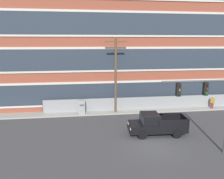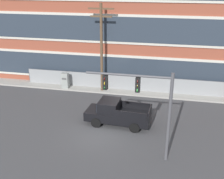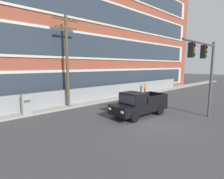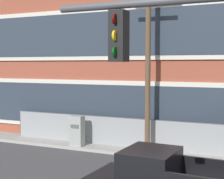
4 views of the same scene
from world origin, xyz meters
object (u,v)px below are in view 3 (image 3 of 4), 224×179
object	(u,v)px
pedestrian_near_cabinet	(145,87)
pickup_truck_black	(139,105)
traffic_signal_mast	(205,64)
electrical_cabinet	(26,105)
utility_pole_near_corner	(67,57)

from	to	relation	value
pedestrian_near_cabinet	pickup_truck_black	bearing A→B (deg)	-146.10
traffic_signal_mast	pickup_truck_black	distance (m)	5.63
electrical_cabinet	pedestrian_near_cabinet	distance (m)	15.83
pickup_truck_black	pedestrian_near_cabinet	bearing A→B (deg)	33.90
traffic_signal_mast	pedestrian_near_cabinet	xyz separation A→B (m)	(6.77, 10.13, -3.15)
pickup_truck_black	utility_pole_near_corner	world-z (taller)	utility_pole_near_corner
utility_pole_near_corner	electrical_cabinet	bearing A→B (deg)	-177.37
traffic_signal_mast	pedestrian_near_cabinet	distance (m)	12.58
electrical_cabinet	utility_pole_near_corner	bearing A→B (deg)	2.63
utility_pole_near_corner	electrical_cabinet	distance (m)	5.49
traffic_signal_mast	electrical_cabinet	size ratio (longest dim) A/B	3.29
traffic_signal_mast	pickup_truck_black	xyz separation A→B (m)	(-2.47, 3.92, -3.19)
traffic_signal_mast	pickup_truck_black	world-z (taller)	traffic_signal_mast
electrical_cabinet	pickup_truck_black	bearing A→B (deg)	-43.06
traffic_signal_mast	pickup_truck_black	size ratio (longest dim) A/B	1.12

